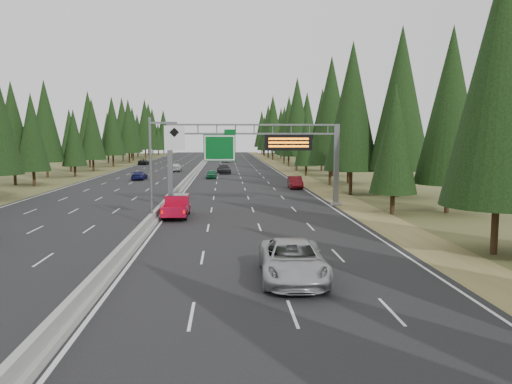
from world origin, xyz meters
TOP-DOWN VIEW (x-y plane):
  - road at (0.00, 80.00)m, footprint 32.00×260.00m
  - shoulder_right at (17.80, 80.00)m, footprint 3.60×260.00m
  - shoulder_left at (-17.80, 80.00)m, footprint 3.60×260.00m
  - median_barrier at (0.00, 80.00)m, footprint 0.70×260.00m
  - sign_gantry at (8.92, 34.88)m, footprint 16.75×0.98m
  - hov_sign_pole at (0.58, 24.97)m, footprint 2.80×0.50m
  - tree_row_right at (22.06, 72.40)m, footprint 12.58×243.10m
  - tree_row_left at (-21.79, 78.25)m, footprint 12.29×242.51m
  - silver_minivan at (8.61, 9.99)m, footprint 3.18×6.48m
  - red_pickup at (1.50, 28.93)m, footprint 1.96×5.48m
  - car_ahead_green at (3.30, 67.54)m, footprint 1.61×3.99m
  - car_ahead_dkred at (14.50, 51.09)m, footprint 1.78×4.76m
  - car_ahead_dkgrey at (5.26, 78.29)m, footprint 2.69×5.68m
  - car_ahead_white at (6.00, 120.46)m, footprint 2.65×5.34m
  - car_ahead_far at (1.50, 128.74)m, footprint 1.80×4.03m
  - car_onc_blue at (-7.77, 65.59)m, footprint 2.04×4.65m
  - car_onc_white at (-3.91, 84.45)m, footprint 1.91×4.75m
  - car_onc_far at (-14.14, 109.57)m, footprint 2.36×4.96m

SIDE VIEW (x-z plane):
  - shoulder_right at x=17.80m, z-range 0.00..0.06m
  - shoulder_left at x=-17.80m, z-range 0.00..0.06m
  - road at x=0.00m, z-range 0.00..0.08m
  - median_barrier at x=0.00m, z-range -0.01..0.84m
  - car_onc_blue at x=-7.77m, z-range 0.08..1.41m
  - car_ahead_far at x=1.50m, z-range 0.08..1.43m
  - car_ahead_green at x=3.30m, z-range 0.08..1.44m
  - car_onc_far at x=-14.14m, z-range 0.08..1.45m
  - car_ahead_white at x=6.00m, z-range 0.08..1.53m
  - car_ahead_dkred at x=14.50m, z-range 0.08..1.63m
  - car_ahead_dkgrey at x=5.26m, z-range 0.08..1.68m
  - car_onc_white at x=-3.91m, z-range 0.08..1.70m
  - silver_minivan at x=8.61m, z-range 0.08..1.85m
  - red_pickup at x=1.50m, z-range 0.18..1.96m
  - hov_sign_pole at x=0.58m, z-range 0.72..8.72m
  - sign_gantry at x=8.92m, z-range 1.37..9.17m
  - tree_row_left at x=-21.79m, z-range 0.22..18.71m
  - tree_row_right at x=22.06m, z-range 0.12..19.12m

